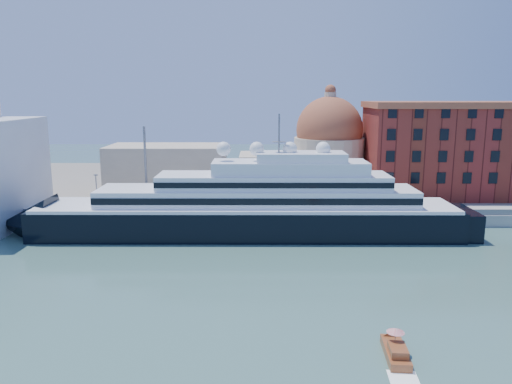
{
  "coord_description": "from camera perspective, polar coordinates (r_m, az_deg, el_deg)",
  "views": [
    {
      "loc": [
        3.69,
        -70.79,
        27.22
      ],
      "look_at": [
        3.31,
        18.0,
        9.61
      ],
      "focal_mm": 35.0,
      "sensor_mm": 36.0,
      "label": 1
    }
  ],
  "objects": [
    {
      "name": "ground",
      "position": [
        75.93,
        -2.59,
        -9.8
      ],
      "size": [
        400.0,
        400.0,
        0.0
      ],
      "primitive_type": "plane",
      "color": "#335850",
      "rests_on": "ground"
    },
    {
      "name": "quay",
      "position": [
        108.02,
        -1.72,
        -2.7
      ],
      "size": [
        180.0,
        10.0,
        2.5
      ],
      "primitive_type": "cube",
      "color": "gray",
      "rests_on": "ground"
    },
    {
      "name": "land",
      "position": [
        148.17,
        -1.18,
        1.02
      ],
      "size": [
        260.0,
        72.0,
        2.0
      ],
      "primitive_type": "cube",
      "color": "slate",
      "rests_on": "ground"
    },
    {
      "name": "quay_fence",
      "position": [
        103.21,
        -1.81,
        -2.3
      ],
      "size": [
        180.0,
        0.1,
        1.2
      ],
      "primitive_type": "cube",
      "color": "slate",
      "rests_on": "quay"
    },
    {
      "name": "superyacht",
      "position": [
        96.56,
        -2.64,
        -2.26
      ],
      "size": [
        91.88,
        12.74,
        27.46
      ],
      "color": "black",
      "rests_on": "ground"
    },
    {
      "name": "water_taxi",
      "position": [
        56.67,
        15.7,
        -17.09
      ],
      "size": [
        2.66,
        6.66,
        3.09
      ],
      "rotation": [
        0.0,
        0.0,
        -0.08
      ],
      "color": "maroon",
      "rests_on": "ground"
    },
    {
      "name": "warehouse",
      "position": [
        132.63,
        21.68,
        4.61
      ],
      "size": [
        43.0,
        19.0,
        23.25
      ],
      "color": "maroon",
      "rests_on": "land"
    },
    {
      "name": "church",
      "position": [
        129.56,
        1.44,
        3.98
      ],
      "size": [
        66.0,
        18.0,
        25.5
      ],
      "color": "beige",
      "rests_on": "land"
    },
    {
      "name": "lamp_posts",
      "position": [
        105.78,
        -8.66,
        1.63
      ],
      "size": [
        120.8,
        2.4,
        18.0
      ],
      "color": "slate",
      "rests_on": "quay"
    }
  ]
}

